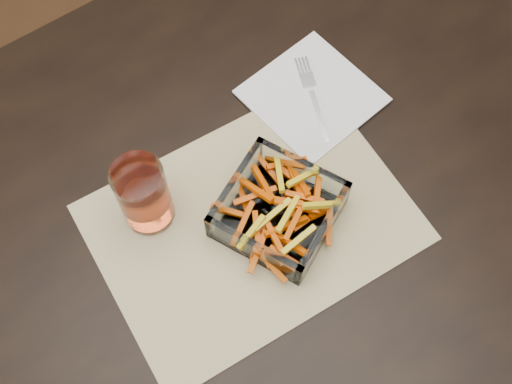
# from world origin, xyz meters

# --- Properties ---
(dining_table) EXTENTS (1.60, 0.90, 0.75)m
(dining_table) POSITION_xyz_m (0.00, 0.00, 0.66)
(dining_table) COLOR black
(dining_table) RESTS_ON ground
(placemat) EXTENTS (0.47, 0.36, 0.00)m
(placemat) POSITION_xyz_m (-0.06, -0.06, 0.75)
(placemat) COLOR #C7B383
(placemat) RESTS_ON dining_table
(glass_bowl) EXTENTS (0.20, 0.20, 0.06)m
(glass_bowl) POSITION_xyz_m (-0.03, -0.08, 0.78)
(glass_bowl) COLOR white
(glass_bowl) RESTS_ON placemat
(tumbler) EXTENTS (0.07, 0.07, 0.13)m
(tumbler) POSITION_xyz_m (-0.18, 0.04, 0.81)
(tumbler) COLOR white
(tumbler) RESTS_ON placemat
(napkin) EXTENTS (0.20, 0.20, 0.00)m
(napkin) POSITION_xyz_m (0.14, 0.06, 0.76)
(napkin) COLOR white
(napkin) RESTS_ON placemat
(fork) EXTENTS (0.08, 0.16, 0.00)m
(fork) POSITION_xyz_m (0.14, 0.06, 0.76)
(fork) COLOR silver
(fork) RESTS_ON napkin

